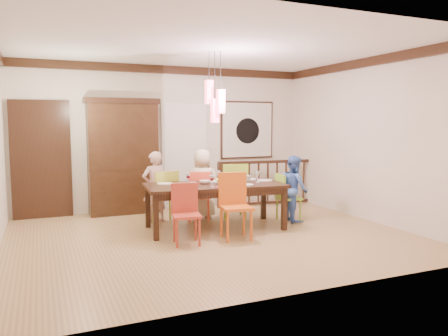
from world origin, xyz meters
name	(u,v)px	position (x,y,z in m)	size (l,w,h in m)	color
floor	(212,236)	(0.00, 0.00, 0.00)	(6.00, 6.00, 0.00)	#A78051
ceiling	(211,46)	(0.00, 0.00, 2.90)	(6.00, 6.00, 0.00)	white
wall_back	(167,138)	(0.00, 2.50, 1.45)	(6.00, 6.00, 0.00)	beige
wall_right	(367,140)	(3.00, 0.00, 1.45)	(5.00, 5.00, 0.00)	beige
crown_molding	(211,51)	(0.00, 0.00, 2.82)	(6.00, 5.00, 0.16)	black
panel_door	(41,161)	(-2.40, 2.45, 1.05)	(1.04, 0.07, 2.24)	black
white_doorway	(184,157)	(0.35, 2.46, 1.05)	(0.97, 0.05, 2.22)	silver
painting	(247,130)	(1.80, 2.46, 1.60)	(1.25, 0.06, 1.25)	black
pendant_cluster	(215,101)	(0.22, 0.42, 2.11)	(0.27, 0.21, 1.14)	#E6455D
dining_table	(215,189)	(0.22, 0.42, 0.67)	(2.35, 1.23, 0.75)	black
chair_far_left	(164,193)	(-0.44, 1.20, 0.53)	(0.45, 0.45, 0.93)	#C3D23B
chair_far_mid	(198,192)	(0.18, 1.14, 0.52)	(0.49, 0.49, 0.90)	#F44D2D
chair_far_right	(233,186)	(0.86, 1.10, 0.58)	(0.54, 0.54, 1.02)	#84A425
chair_near_left	(186,210)	(-0.51, -0.29, 0.50)	(0.45, 0.45, 0.88)	#B23926
chair_near_mid	(236,202)	(0.28, -0.29, 0.57)	(0.51, 0.51, 1.00)	orange
chair_end_right	(289,194)	(1.67, 0.47, 0.48)	(0.41, 0.41, 0.85)	#8CC133
china_hutch	(123,156)	(-0.94, 2.30, 1.12)	(1.40, 0.46, 2.22)	black
balustrade	(268,182)	(2.05, 1.95, 0.50)	(2.24, 0.27, 0.96)	black
person_far_left	(155,187)	(-0.58, 1.30, 0.63)	(0.46, 0.30, 1.26)	beige
person_far_mid	(202,184)	(0.32, 1.28, 0.64)	(0.63, 0.41, 1.29)	beige
person_end_right	(294,188)	(1.74, 0.42, 0.59)	(0.57, 0.45, 1.18)	#4671C6
serving_bowl	(226,182)	(0.38, 0.33, 0.79)	(0.35, 0.35, 0.09)	gold
small_bowl	(205,182)	(0.08, 0.51, 0.78)	(0.19, 0.19, 0.06)	white
cup_left	(193,185)	(-0.24, 0.21, 0.79)	(0.11, 0.11, 0.09)	silver
cup_right	(248,178)	(0.88, 0.55, 0.80)	(0.11, 0.11, 0.10)	silver
plate_far_left	(165,184)	(-0.54, 0.75, 0.76)	(0.26, 0.26, 0.01)	white
plate_far_mid	(213,181)	(0.30, 0.71, 0.76)	(0.26, 0.26, 0.01)	white
plate_far_right	(249,179)	(1.00, 0.71, 0.76)	(0.26, 0.26, 0.01)	white
plate_near_left	(182,188)	(-0.42, 0.17, 0.76)	(0.26, 0.26, 0.01)	white
plate_near_mid	(246,185)	(0.63, 0.11, 0.76)	(0.26, 0.26, 0.01)	white
plate_end_right	(265,180)	(1.18, 0.47, 0.76)	(0.26, 0.26, 0.01)	white
wine_glass_a	(188,179)	(-0.20, 0.55, 0.84)	(0.08, 0.08, 0.19)	#590C19
wine_glass_b	(218,176)	(0.37, 0.65, 0.84)	(0.08, 0.08, 0.19)	silver
wine_glass_c	(212,181)	(0.05, 0.11, 0.84)	(0.08, 0.08, 0.19)	#590C19
wine_glass_d	(258,177)	(0.97, 0.33, 0.84)	(0.08, 0.08, 0.19)	silver
napkin	(222,187)	(0.18, 0.04, 0.76)	(0.18, 0.14, 0.01)	#D83359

